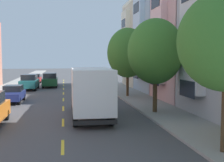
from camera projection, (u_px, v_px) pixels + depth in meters
name	position (u px, v px, depth m)	size (l,w,h in m)	color
ground_plane	(63.00, 90.00, 35.40)	(160.00, 160.00, 0.00)	#424244
sidewalk_right	(124.00, 91.00, 34.59)	(3.20, 120.00, 0.14)	gray
lane_centerline_dashes	(63.00, 96.00, 29.99)	(0.14, 47.20, 0.01)	yellow
townhouse_third_rose	(214.00, 39.00, 26.71)	(11.06, 6.80, 11.87)	#CC9E9E
townhouse_fourth_powder_blue	(186.00, 39.00, 33.60)	(11.60, 6.80, 12.67)	#9EB7CC
townhouse_fifth_cream	(167.00, 47.00, 40.59)	(12.31, 6.80, 11.56)	beige
street_tree_second	(155.00, 51.00, 20.15)	(3.89, 3.89, 6.54)	#47331E
street_tree_third	(128.00, 53.00, 28.91)	(4.10, 4.10, 6.82)	#47331E
delivery_box_truck	(90.00, 89.00, 19.16)	(2.50, 7.83, 3.27)	white
parked_hatchback_charcoal	(93.00, 79.00, 43.73)	(1.82, 4.03, 1.50)	#333338
parked_hatchback_red	(35.00, 79.00, 45.09)	(1.82, 4.03, 1.50)	#AD1E1E
parked_hatchback_navy	(13.00, 94.00, 25.72)	(1.78, 4.02, 1.50)	navy
parked_wagon_burgundy	(101.00, 85.00, 34.52)	(1.83, 4.70, 1.50)	maroon
parked_suv_teal	(29.00, 82.00, 36.35)	(2.04, 4.83, 1.93)	#195B60
moving_forest_sedan	(50.00, 80.00, 39.68)	(1.95, 4.80, 1.93)	#194C28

